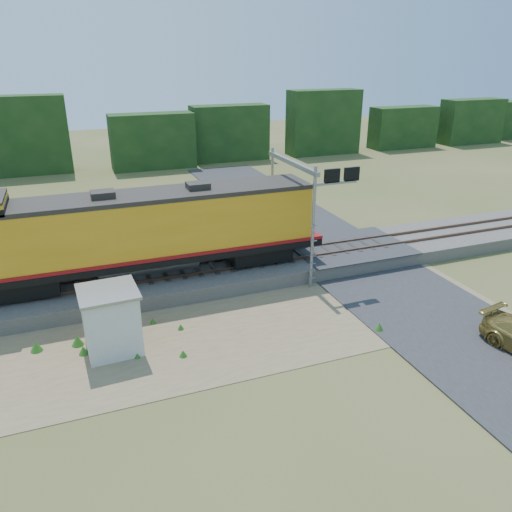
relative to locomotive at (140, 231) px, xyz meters
name	(u,v)px	position (x,y,z in m)	size (l,w,h in m)	color
ground	(285,324)	(5.58, -6.00, -3.40)	(140.00, 140.00, 0.00)	#475123
ballast	(243,269)	(5.58, 0.00, -3.00)	(70.00, 5.00, 0.80)	slate
rails	(243,261)	(5.58, 0.00, -2.52)	(70.00, 1.54, 0.16)	brown
dirt_shoulder	(242,326)	(3.58, -5.50, -3.39)	(26.00, 8.00, 0.03)	#8C7754
road	(399,293)	(12.58, -5.26, -3.31)	(7.00, 66.00, 0.86)	#38383A
tree_line_north	(147,138)	(5.58, 32.00, -0.33)	(130.00, 3.00, 6.50)	black
weed_clumps	(213,337)	(2.08, -5.90, -3.40)	(15.00, 6.20, 0.56)	#2B651D
locomotive	(140,231)	(0.00, 0.00, 0.00)	(19.17, 2.92, 4.95)	black
shed	(111,320)	(-2.22, -5.35, -1.95)	(2.53, 2.53, 2.86)	silver
signal_gantry	(302,188)	(8.86, -0.65, 1.65)	(2.66, 6.20, 6.70)	gray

